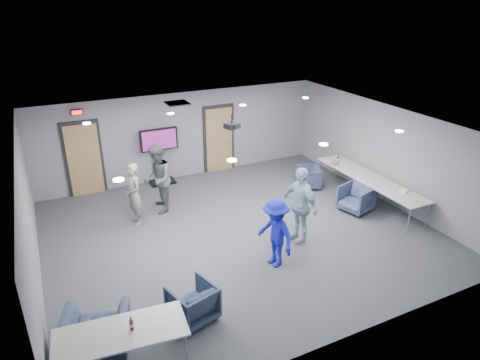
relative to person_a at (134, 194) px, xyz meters
name	(u,v)px	position (x,y,z in m)	size (l,w,h in m)	color
floor	(239,232)	(2.16, -1.55, -0.81)	(9.00, 9.00, 0.00)	#35373D
ceiling	(238,127)	(2.16, -1.55, 1.89)	(9.00, 9.00, 0.00)	silver
wall_back	(183,136)	(2.16, 2.45, 0.54)	(9.00, 0.02, 2.70)	gray
wall_front	(348,274)	(2.16, -5.55, 0.54)	(9.00, 0.02, 2.70)	gray
wall_left	(29,223)	(-2.34, -1.55, 0.54)	(0.02, 8.00, 2.70)	gray
wall_right	(384,153)	(6.66, -1.55, 0.54)	(0.02, 8.00, 2.70)	gray
door_left	(84,159)	(-0.84, 2.40, 0.26)	(1.06, 0.17, 2.24)	black
door_right	(219,139)	(3.36, 2.40, 0.26)	(1.06, 0.17, 2.24)	black
exit_sign	(77,112)	(-0.84, 2.38, 1.64)	(0.32, 0.08, 0.16)	black
hvac_diffuser	(177,103)	(1.66, 1.25, 1.88)	(0.60, 0.60, 0.03)	black
downlights	(238,127)	(2.16, -1.55, 1.88)	(6.18, 3.78, 0.02)	white
person_a	(134,194)	(0.00, 0.00, 0.00)	(0.59, 0.39, 1.62)	gray
person_b	(157,179)	(0.73, 0.40, 0.12)	(0.91, 0.71, 1.87)	#4C555C
person_c	(300,205)	(3.29, -2.48, 0.12)	(1.08, 0.45, 1.85)	#A6BDD5
person_d	(275,233)	(2.25, -3.13, -0.03)	(1.00, 0.58, 1.55)	#1920A7
chair_right_a	(308,177)	(5.21, -0.06, -0.49)	(0.69, 0.71, 0.65)	#343C5B
chair_right_b	(356,198)	(5.51, -1.90, -0.45)	(0.77, 0.79, 0.72)	#3E4B6B
chair_front_a	(193,302)	(0.08, -3.95, -0.46)	(0.74, 0.76, 0.69)	#323E57
chair_front_b	(97,332)	(-1.58, -3.95, -0.47)	(1.05, 0.91, 0.68)	#384462
table_right_a	(347,168)	(6.16, -0.67, -0.12)	(0.79, 1.90, 0.73)	#AFB1B4
table_right_b	(394,192)	(6.16, -2.57, -0.12)	(0.79, 1.89, 0.73)	#AFB1B4
table_front_left	(121,334)	(-1.27, -4.55, -0.12)	(2.05, 1.02, 0.73)	#AFB1B4
bottle_front	(131,325)	(-1.11, -4.58, 0.01)	(0.07, 0.07, 0.25)	#56270E
bottle_right	(338,159)	(6.11, -0.27, 0.01)	(0.07, 0.07, 0.25)	#56270E
snack_box	(336,164)	(5.93, -0.40, -0.06)	(0.19, 0.13, 0.04)	#C74431
wrapper	(404,191)	(6.32, -2.72, -0.05)	(0.25, 0.17, 0.06)	white
tv_stand	(160,153)	(1.32, 2.19, 0.18)	(1.14, 0.54, 1.75)	black
projector	(232,126)	(2.49, -0.50, 1.60)	(0.41, 0.38, 0.36)	black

